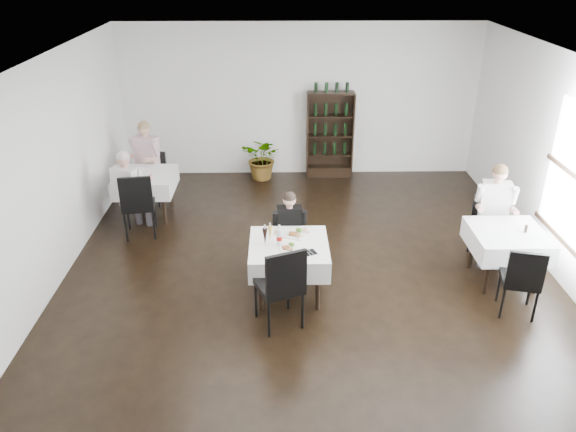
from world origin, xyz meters
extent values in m
plane|color=black|center=(0.00, 0.00, 0.00)|extent=(9.00, 9.00, 0.00)
plane|color=white|center=(0.00, 0.00, 3.00)|extent=(9.00, 9.00, 0.00)
plane|color=white|center=(0.00, 4.50, 1.50)|extent=(7.00, 0.00, 7.00)
plane|color=white|center=(-3.50, 0.00, 1.50)|extent=(0.00, 9.00, 9.00)
cube|color=black|center=(3.46, 0.00, 0.63)|extent=(0.05, 2.30, 0.06)
cube|color=black|center=(0.60, 4.32, 0.10)|extent=(0.90, 0.28, 0.20)
cylinder|color=black|center=(-0.67, -0.36, 0.35)|extent=(0.06, 0.06, 0.71)
cylinder|color=black|center=(-0.67, 0.36, 0.35)|extent=(0.06, 0.06, 0.71)
cylinder|color=black|center=(0.07, -0.36, 0.35)|extent=(0.06, 0.06, 0.71)
cylinder|color=black|center=(0.07, 0.36, 0.35)|extent=(0.06, 0.06, 0.71)
cube|color=black|center=(-0.30, 0.00, 0.73)|extent=(0.85, 0.85, 0.04)
cube|color=white|center=(-0.30, 0.00, 0.62)|extent=(1.03, 1.03, 0.30)
cylinder|color=black|center=(-3.04, 2.16, 0.35)|extent=(0.06, 0.06, 0.71)
cylinder|color=black|center=(-3.04, 2.84, 0.35)|extent=(0.06, 0.06, 0.71)
cylinder|color=black|center=(-2.36, 2.16, 0.35)|extent=(0.06, 0.06, 0.71)
cylinder|color=black|center=(-2.36, 2.84, 0.35)|extent=(0.06, 0.06, 0.71)
cube|color=black|center=(-2.70, 2.50, 0.73)|extent=(0.80, 0.80, 0.04)
cube|color=white|center=(-2.70, 2.50, 0.62)|extent=(0.98, 0.98, 0.30)
cylinder|color=black|center=(2.36, -0.04, 0.35)|extent=(0.06, 0.06, 0.71)
cylinder|color=black|center=(2.36, 0.64, 0.35)|extent=(0.06, 0.06, 0.71)
cylinder|color=black|center=(3.04, -0.04, 0.35)|extent=(0.06, 0.06, 0.71)
cylinder|color=black|center=(3.04, 0.64, 0.35)|extent=(0.06, 0.06, 0.71)
cube|color=black|center=(2.70, 0.30, 0.73)|extent=(0.80, 0.80, 0.04)
cube|color=white|center=(2.70, 0.30, 0.62)|extent=(0.98, 0.98, 0.30)
imported|color=#215D1F|center=(-0.73, 4.16, 0.44)|extent=(1.00, 0.95, 0.88)
cylinder|color=black|center=(-0.58, 0.66, 0.20)|extent=(0.03, 0.03, 0.40)
cylinder|color=black|center=(-0.43, 0.97, 0.20)|extent=(0.03, 0.03, 0.40)
cylinder|color=black|center=(-0.26, 0.51, 0.20)|extent=(0.03, 0.03, 0.40)
cylinder|color=black|center=(-0.12, 0.83, 0.20)|extent=(0.03, 0.03, 0.40)
cube|color=black|center=(-0.35, 0.74, 0.42)|extent=(0.53, 0.53, 0.06)
cube|color=black|center=(-0.27, 0.91, 0.66)|extent=(0.38, 0.20, 0.43)
cylinder|color=black|center=(-0.31, -0.35, 0.25)|extent=(0.04, 0.04, 0.51)
cylinder|color=black|center=(-0.15, -0.76, 0.25)|extent=(0.04, 0.04, 0.51)
cylinder|color=black|center=(-0.72, -0.52, 0.25)|extent=(0.04, 0.04, 0.51)
cylinder|color=black|center=(-0.56, -0.93, 0.25)|extent=(0.04, 0.04, 0.51)
cube|color=black|center=(-0.43, -0.64, 0.54)|extent=(0.66, 0.66, 0.08)
cube|color=black|center=(-0.35, -0.85, 0.84)|extent=(0.49, 0.24, 0.55)
cylinder|color=black|center=(-2.94, 2.91, 0.21)|extent=(0.03, 0.03, 0.42)
cylinder|color=black|center=(-2.86, 3.26, 0.21)|extent=(0.03, 0.03, 0.42)
cylinder|color=black|center=(-2.59, 2.82, 0.21)|extent=(0.03, 0.03, 0.42)
cylinder|color=black|center=(-2.50, 3.18, 0.21)|extent=(0.03, 0.03, 0.42)
cube|color=black|center=(-2.72, 3.04, 0.45)|extent=(0.51, 0.51, 0.06)
cube|color=black|center=(-2.67, 3.23, 0.70)|extent=(0.42, 0.14, 0.46)
cylinder|color=black|center=(-2.49, 2.03, 0.25)|extent=(0.04, 0.04, 0.50)
cylinder|color=black|center=(-2.42, 1.60, 0.25)|extent=(0.04, 0.04, 0.50)
cylinder|color=black|center=(-2.92, 1.96, 0.25)|extent=(0.04, 0.04, 0.50)
cylinder|color=black|center=(-2.85, 1.53, 0.25)|extent=(0.04, 0.04, 0.50)
cube|color=black|center=(-2.67, 1.78, 0.53)|extent=(0.57, 0.57, 0.08)
cube|color=black|center=(-2.63, 1.55, 0.82)|extent=(0.50, 0.13, 0.54)
cylinder|color=black|center=(2.42, 0.72, 0.22)|extent=(0.04, 0.04, 0.45)
cylinder|color=black|center=(2.49, 1.10, 0.22)|extent=(0.04, 0.04, 0.45)
cylinder|color=black|center=(2.80, 0.65, 0.22)|extent=(0.04, 0.04, 0.45)
cylinder|color=black|center=(2.87, 1.03, 0.22)|extent=(0.04, 0.04, 0.45)
cube|color=black|center=(2.64, 0.88, 0.48)|extent=(0.52, 0.52, 0.07)
cube|color=black|center=(2.68, 1.08, 0.74)|extent=(0.45, 0.13, 0.49)
cylinder|color=black|center=(2.84, -0.31, 0.22)|extent=(0.03, 0.03, 0.44)
cylinder|color=black|center=(2.75, -0.69, 0.22)|extent=(0.03, 0.03, 0.44)
cylinder|color=black|center=(2.46, -0.22, 0.22)|extent=(0.03, 0.03, 0.44)
cylinder|color=black|center=(2.38, -0.60, 0.22)|extent=(0.03, 0.03, 0.44)
cube|color=black|center=(2.61, -0.46, 0.47)|extent=(0.53, 0.53, 0.07)
cube|color=black|center=(2.56, -0.65, 0.73)|extent=(0.44, 0.15, 0.48)
cube|color=#44434B|center=(-0.36, 0.45, 0.48)|extent=(0.14, 0.37, 0.12)
cylinder|color=#44434B|center=(-0.35, 0.29, 0.21)|extent=(0.10, 0.10, 0.42)
cube|color=#44434B|center=(-0.19, 0.46, 0.48)|extent=(0.14, 0.37, 0.12)
cylinder|color=#44434B|center=(-0.18, 0.30, 0.21)|extent=(0.10, 0.10, 0.42)
cube|color=black|center=(-0.28, 0.62, 0.77)|extent=(0.36, 0.21, 0.48)
cylinder|color=tan|center=(-0.47, 0.37, 0.75)|extent=(0.09, 0.27, 0.13)
cylinder|color=tan|center=(-0.07, 0.40, 0.75)|extent=(0.09, 0.27, 0.13)
sphere|color=tan|center=(-0.28, 0.60, 1.13)|extent=(0.18, 0.18, 0.18)
sphere|color=black|center=(-0.28, 0.60, 1.16)|extent=(0.18, 0.18, 0.18)
cube|color=#44434B|center=(-2.96, 3.06, 0.58)|extent=(0.31, 0.46, 0.15)
cylinder|color=#44434B|center=(-3.04, 2.89, 0.25)|extent=(0.11, 0.11, 0.51)
cube|color=#44434B|center=(-2.77, 2.97, 0.58)|extent=(0.31, 0.46, 0.15)
cylinder|color=#44434B|center=(-2.85, 2.80, 0.25)|extent=(0.11, 0.11, 0.51)
cube|color=#CCA8AC|center=(-2.79, 3.20, 0.92)|extent=(0.47, 0.38, 0.57)
cylinder|color=tan|center=(-3.12, 3.04, 0.90)|extent=(0.21, 0.33, 0.16)
cylinder|color=tan|center=(-2.68, 2.84, 0.90)|extent=(0.21, 0.33, 0.16)
sphere|color=tan|center=(-2.79, 3.18, 1.36)|extent=(0.22, 0.22, 0.22)
sphere|color=olive|center=(-2.79, 3.18, 1.39)|extent=(0.22, 0.22, 0.22)
cube|color=#44434B|center=(-2.68, 1.94, 0.55)|extent=(0.27, 0.44, 0.14)
cylinder|color=#44434B|center=(-2.62, 2.10, 0.24)|extent=(0.11, 0.11, 0.49)
cube|color=#44434B|center=(-2.86, 2.00, 0.55)|extent=(0.27, 0.44, 0.14)
cylinder|color=#44434B|center=(-2.80, 2.17, 0.24)|extent=(0.11, 0.11, 0.49)
cube|color=silver|center=(-2.84, 1.79, 0.88)|extent=(0.45, 0.34, 0.54)
cylinder|color=tan|center=(-2.53, 1.97, 0.86)|extent=(0.18, 0.32, 0.15)
cylinder|color=tan|center=(-2.96, 2.12, 0.86)|extent=(0.18, 0.32, 0.15)
sphere|color=tan|center=(-2.83, 1.81, 1.30)|extent=(0.21, 0.21, 0.21)
sphere|color=beige|center=(-2.83, 1.81, 1.33)|extent=(0.21, 0.21, 0.21)
cube|color=#44434B|center=(2.59, 0.83, 0.58)|extent=(0.24, 0.45, 0.14)
cylinder|color=#44434B|center=(2.55, 0.65, 0.25)|extent=(0.11, 0.11, 0.51)
cube|color=#44434B|center=(2.79, 0.78, 0.58)|extent=(0.24, 0.45, 0.14)
cylinder|color=#44434B|center=(2.75, 0.60, 0.25)|extent=(0.11, 0.11, 0.51)
cube|color=silver|center=(2.73, 1.00, 0.92)|extent=(0.45, 0.31, 0.57)
cylinder|color=tan|center=(2.44, 0.78, 0.90)|extent=(0.15, 0.33, 0.16)
cylinder|color=tan|center=(2.90, 0.67, 0.90)|extent=(0.15, 0.33, 0.16)
sphere|color=tan|center=(2.73, 0.98, 1.35)|extent=(0.22, 0.22, 0.22)
sphere|color=brown|center=(2.73, 0.98, 1.38)|extent=(0.22, 0.22, 0.22)
cube|color=white|center=(-0.21, 0.24, 0.78)|extent=(0.35, 0.35, 0.02)
cube|color=brown|center=(-0.24, 0.22, 0.80)|extent=(0.12, 0.10, 0.03)
sphere|color=#3D731E|center=(-0.14, 0.28, 0.82)|extent=(0.07, 0.07, 0.07)
cube|color=brown|center=(-0.19, 0.17, 0.80)|extent=(0.13, 0.12, 0.02)
cube|color=white|center=(-0.31, -0.13, 0.78)|extent=(0.24, 0.24, 0.02)
cube|color=brown|center=(-0.34, -0.15, 0.80)|extent=(0.11, 0.09, 0.02)
sphere|color=#3D731E|center=(-0.26, -0.09, 0.81)|extent=(0.05, 0.05, 0.05)
cube|color=brown|center=(-0.29, -0.18, 0.79)|extent=(0.09, 0.08, 0.02)
cone|color=black|center=(-0.61, -0.02, 0.89)|extent=(0.07, 0.07, 0.23)
cylinder|color=silver|center=(-0.61, -0.02, 1.03)|extent=(0.02, 0.02, 0.06)
cone|color=gold|center=(-0.55, 0.10, 0.87)|extent=(0.06, 0.06, 0.21)
cylinder|color=silver|center=(-0.55, 0.10, 1.00)|extent=(0.02, 0.02, 0.05)
cylinder|color=silver|center=(-0.42, -0.02, 0.88)|extent=(0.07, 0.07, 0.23)
cylinder|color=#A50D09|center=(-0.42, -0.02, 0.87)|extent=(0.07, 0.07, 0.06)
cylinder|color=silver|center=(-0.42, -0.02, 1.03)|extent=(0.03, 0.03, 0.06)
cube|color=black|center=(-0.05, -0.24, 0.77)|extent=(0.22, 0.20, 0.01)
cylinder|color=silver|center=(-0.07, -0.24, 0.78)|extent=(0.09, 0.19, 0.01)
cylinder|color=silver|center=(-0.03, -0.24, 0.78)|extent=(0.10, 0.19, 0.01)
cylinder|color=black|center=(2.91, 0.27, 0.82)|extent=(0.05, 0.05, 0.10)
camera|label=1|loc=(-0.42, -6.40, 4.30)|focal=35.00mm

